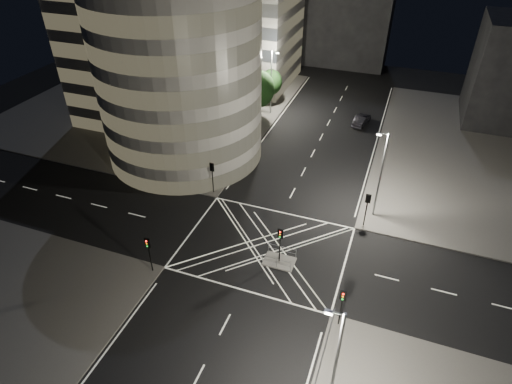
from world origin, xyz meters
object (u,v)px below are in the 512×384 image
at_px(street_lamp_left_near, 224,131).
at_px(street_lamp_right_far, 380,173).
at_px(traffic_signal_island, 280,239).
at_px(traffic_signal_fl, 212,172).
at_px(street_lamp_right_near, 335,362).
at_px(sedan, 361,120).
at_px(traffic_signal_fr, 367,204).
at_px(traffic_signal_nr, 342,301).
at_px(traffic_signal_nl, 149,248).
at_px(central_island, 279,261).
at_px(street_lamp_left_far, 272,80).

height_order(street_lamp_left_near, street_lamp_right_far, same).
bearing_deg(street_lamp_left_near, traffic_signal_island, -49.73).
height_order(traffic_signal_fl, street_lamp_right_near, street_lamp_right_near).
bearing_deg(street_lamp_right_far, street_lamp_left_near, 170.97).
bearing_deg(sedan, traffic_signal_island, 95.68).
relative_size(traffic_signal_fr, street_lamp_right_near, 0.40).
height_order(traffic_signal_nr, sedan, traffic_signal_nr).
height_order(traffic_signal_nl, street_lamp_right_far, street_lamp_right_far).
xyz_separation_m(central_island, traffic_signal_nr, (6.80, -5.30, 2.84)).
bearing_deg(street_lamp_right_far, traffic_signal_nr, -92.30).
height_order(traffic_signal_island, street_lamp_left_near, street_lamp_left_near).
relative_size(traffic_signal_nl, street_lamp_right_far, 0.40).
bearing_deg(street_lamp_left_far, traffic_signal_nl, -89.01).
xyz_separation_m(traffic_signal_fl, street_lamp_left_near, (-0.64, 5.20, 2.63)).
relative_size(traffic_signal_nl, street_lamp_right_near, 0.40).
xyz_separation_m(traffic_signal_nr, traffic_signal_island, (-6.80, 5.30, 0.00)).
bearing_deg(traffic_signal_fl, traffic_signal_island, -37.54).
height_order(traffic_signal_nl, street_lamp_left_near, street_lamp_left_near).
bearing_deg(street_lamp_right_far, traffic_signal_island, -125.30).
height_order(central_island, street_lamp_right_far, street_lamp_right_far).
bearing_deg(traffic_signal_fr, traffic_signal_nr, -90.00).
height_order(street_lamp_left_near, street_lamp_right_near, same).
distance_m(central_island, street_lamp_left_far, 33.95).
relative_size(central_island, traffic_signal_nr, 0.75).
xyz_separation_m(traffic_signal_nl, street_lamp_right_near, (18.24, -7.20, 2.63)).
bearing_deg(street_lamp_right_near, traffic_signal_island, 120.75).
distance_m(traffic_signal_fl, traffic_signal_island, 13.62).
xyz_separation_m(traffic_signal_fl, sedan, (13.54, 24.25, -2.15)).
relative_size(street_lamp_left_far, sedan, 2.15).
bearing_deg(street_lamp_right_near, sedan, 95.95).
xyz_separation_m(street_lamp_left_far, street_lamp_right_far, (18.87, -21.00, 0.00)).
distance_m(traffic_signal_nr, street_lamp_left_far, 41.15).
height_order(central_island, street_lamp_left_near, street_lamp_left_near).
height_order(traffic_signal_island, street_lamp_left_far, street_lamp_left_far).
distance_m(traffic_signal_island, sedan, 32.74).
bearing_deg(sedan, street_lamp_left_far, 14.75).
relative_size(street_lamp_left_near, street_lamp_left_far, 1.00).
distance_m(traffic_signal_nl, street_lamp_left_far, 36.90).
bearing_deg(traffic_signal_nl, street_lamp_left_far, 90.99).
height_order(traffic_signal_fr, street_lamp_left_far, street_lamp_left_far).
height_order(traffic_signal_fl, traffic_signal_nl, same).
distance_m(central_island, sedan, 32.68).
distance_m(traffic_signal_island, street_lamp_right_far, 13.13).
bearing_deg(traffic_signal_fl, central_island, -37.54).
distance_m(traffic_signal_fl, street_lamp_right_near, 27.79).
relative_size(traffic_signal_nr, street_lamp_left_near, 0.40).
bearing_deg(street_lamp_right_near, traffic_signal_nl, 158.45).
relative_size(traffic_signal_nl, street_lamp_left_near, 0.40).
height_order(central_island, traffic_signal_nr, traffic_signal_nr).
bearing_deg(sedan, street_lamp_right_far, 112.51).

